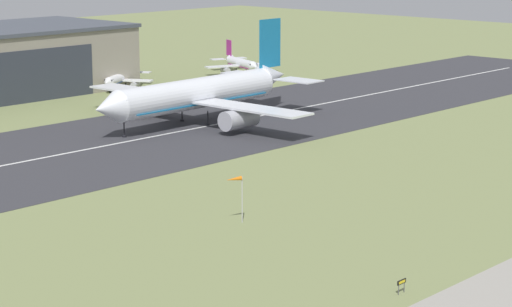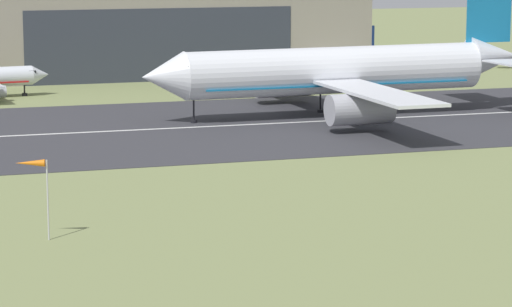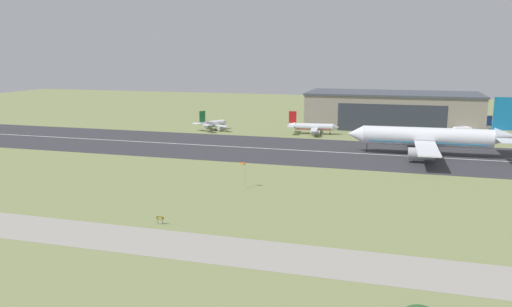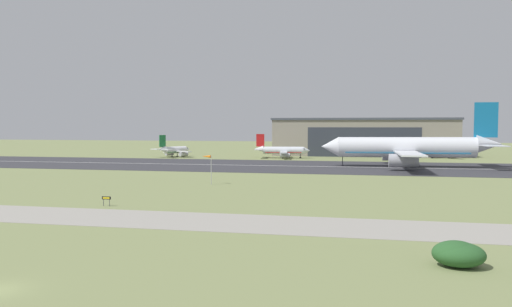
{
  "view_description": "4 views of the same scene",
  "coord_description": "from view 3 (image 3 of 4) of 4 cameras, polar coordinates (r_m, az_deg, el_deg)",
  "views": [
    {
      "loc": [
        -99.57,
        -18.6,
        38.72
      ],
      "look_at": [
        0.1,
        73.53,
        8.86
      ],
      "focal_mm": 70.0,
      "sensor_mm": 36.0,
      "label": 1
    },
    {
      "loc": [
        -16.66,
        -23.35,
        23.91
      ],
      "look_at": [
        12.8,
        70.15,
        6.54
      ],
      "focal_mm": 85.0,
      "sensor_mm": 36.0,
      "label": 2
    },
    {
      "loc": [
        33.48,
        -47.37,
        34.23
      ],
      "look_at": [
        -1.89,
        74.61,
        8.71
      ],
      "focal_mm": 35.0,
      "sensor_mm": 36.0,
      "label": 3
    },
    {
      "loc": [
        28.41,
        -34.31,
        13.31
      ],
      "look_at": [
        5.74,
        74.28,
        7.0
      ],
      "focal_mm": 35.0,
      "sensor_mm": 36.0,
      "label": 4
    }
  ],
  "objects": [
    {
      "name": "ground_plane",
      "position": [
        120.3,
        -0.68,
        -5.17
      ],
      "size": [
        612.68,
        612.68,
        0.0
      ],
      "primitive_type": "plane",
      "color": "#7A8451"
    },
    {
      "name": "runway_strip",
      "position": [
        179.84,
        5.14,
        0.35
      ],
      "size": [
        372.68,
        50.54,
        0.06
      ],
      "primitive_type": "cube",
      "color": "#333338",
      "rests_on": "ground_plane"
    },
    {
      "name": "runway_centreline",
      "position": [
        179.83,
        5.14,
        0.36
      ],
      "size": [
        335.41,
        0.7,
        0.01
      ],
      "primitive_type": "cube",
      "color": "silver",
      "rests_on": "runway_strip"
    },
    {
      "name": "taxiway_road",
      "position": [
        91.85,
        -6.56,
        -10.58
      ],
      "size": [
        279.51,
        12.64,
        0.05
      ],
      "primitive_type": "cube",
      "color": "gray",
      "rests_on": "ground_plane"
    },
    {
      "name": "hangar_building",
      "position": [
        244.03,
        15.28,
        4.84
      ],
      "size": [
        78.33,
        35.96,
        16.41
      ],
      "color": "gray",
      "rests_on": "ground_plane"
    },
    {
      "name": "airplane_landing",
      "position": [
        179.9,
        19.05,
        1.75
      ],
      "size": [
        55.43,
        59.29,
        20.34
      ],
      "color": "silver",
      "rests_on": "ground_plane"
    },
    {
      "name": "airplane_parked_west",
      "position": [
        216.68,
        6.56,
        3.02
      ],
      "size": [
        22.59,
        20.68,
        9.74
      ],
      "color": "silver",
      "rests_on": "ground_plane"
    },
    {
      "name": "airplane_parked_east",
      "position": [
        226.84,
        -4.89,
        3.38
      ],
      "size": [
        17.66,
        17.64,
        9.29
      ],
      "color": "white",
      "rests_on": "ground_plane"
    },
    {
      "name": "airplane_parked_far_east",
      "position": [
        230.37,
        23.37,
        2.57
      ],
      "size": [
        20.74,
        17.82,
        8.24
      ],
      "color": "white",
      "rests_on": "ground_plane"
    },
    {
      "name": "windsock_pole",
      "position": [
        129.16,
        -1.65,
        -1.31
      ],
      "size": [
        2.55,
        1.23,
        6.61
      ],
      "color": "#B7B7BC",
      "rests_on": "ground_plane"
    },
    {
      "name": "runway_sign",
      "position": [
        104.21,
        -10.91,
        -7.32
      ],
      "size": [
        1.54,
        0.13,
        1.61
      ],
      "color": "#4C4C51",
      "rests_on": "ground_plane"
    }
  ]
}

